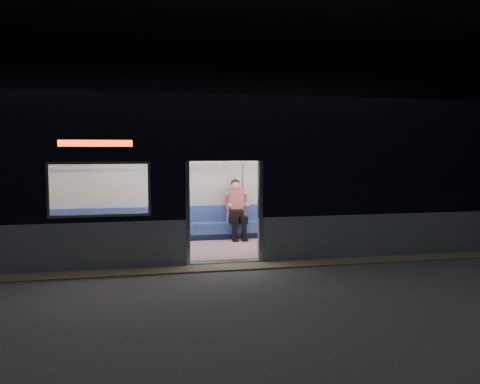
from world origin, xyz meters
name	(u,v)px	position (x,y,z in m)	size (l,w,h in m)	color
station_floor	(235,276)	(0.00, 0.00, -0.01)	(24.00, 14.00, 0.01)	#47494C
station_envelope	(235,70)	(0.00, 0.00, 3.66)	(24.00, 14.00, 5.00)	black
tactile_strip	(229,268)	(0.00, 0.55, 0.01)	(22.80, 0.50, 0.03)	#8C7F59
metro_car	(212,168)	(0.00, 2.54, 1.85)	(18.00, 3.04, 3.35)	gray
passenger	(236,206)	(0.76, 3.55, 0.85)	(0.46, 0.78, 1.49)	black
handbag	(236,213)	(0.71, 3.29, 0.71)	(0.32, 0.28, 0.16)	black
transit_map	(328,178)	(3.31, 3.85, 1.51)	(1.10, 0.03, 0.71)	white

